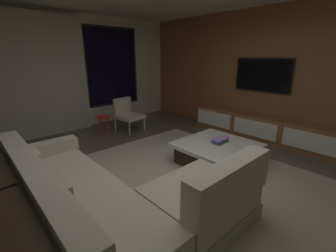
% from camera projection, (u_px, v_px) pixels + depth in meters
% --- Properties ---
extents(floor, '(9.20, 9.20, 0.00)m').
position_uv_depth(floor, '(167.00, 189.00, 3.10)').
color(floor, '#564C44').
extents(back_wall_with_window, '(6.60, 0.30, 2.70)m').
position_uv_depth(back_wall_with_window, '(59.00, 74.00, 5.21)').
color(back_wall_with_window, beige).
rests_on(back_wall_with_window, floor).
extents(media_wall, '(0.12, 7.80, 2.70)m').
position_uv_depth(media_wall, '(277.00, 75.00, 4.68)').
color(media_wall, brown).
rests_on(media_wall, floor).
extents(area_rug, '(3.20, 3.80, 0.01)m').
position_uv_depth(area_rug, '(190.00, 182.00, 3.25)').
color(area_rug, '#ADA391').
rests_on(area_rug, floor).
extents(sectional_couch, '(1.98, 2.50, 0.82)m').
position_uv_depth(sectional_couch, '(110.00, 202.00, 2.35)').
color(sectional_couch, '#A49C8C').
rests_on(sectional_couch, floor).
extents(coffee_table, '(1.16, 1.16, 0.36)m').
position_uv_depth(coffee_table, '(217.00, 153.00, 3.77)').
color(coffee_table, '#30241A').
rests_on(coffee_table, floor).
extents(book_stack_on_coffee_table, '(0.30, 0.18, 0.08)m').
position_uv_depth(book_stack_on_coffee_table, '(220.00, 140.00, 3.75)').
color(book_stack_on_coffee_table, '#9BBA64').
rests_on(book_stack_on_coffee_table, coffee_table).
extents(accent_chair_near_window, '(0.62, 0.63, 0.78)m').
position_uv_depth(accent_chair_near_window, '(127.00, 113.00, 5.41)').
color(accent_chair_near_window, '#B2ADA0').
rests_on(accent_chair_near_window, floor).
extents(side_stool, '(0.32, 0.32, 0.46)m').
position_uv_depth(side_stool, '(103.00, 120.00, 5.05)').
color(side_stool, red).
rests_on(side_stool, floor).
extents(media_console, '(0.46, 3.10, 0.52)m').
position_uv_depth(media_console, '(261.00, 128.00, 4.85)').
color(media_console, brown).
rests_on(media_console, floor).
extents(mounted_tv, '(0.05, 1.19, 0.69)m').
position_uv_depth(mounted_tv, '(262.00, 75.00, 4.79)').
color(mounted_tv, black).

